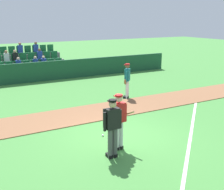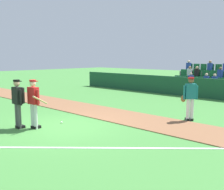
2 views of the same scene
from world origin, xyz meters
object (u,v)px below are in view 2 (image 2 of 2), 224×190
Objects in this scene: umpire_home_plate at (18,101)px; batter_red_jersey at (34,102)px; runner_teal_jersey at (190,97)px; baseball at (62,122)px.

batter_red_jersey is at bearing 39.98° from umpire_home_plate.
runner_teal_jersey is at bearing 55.29° from batter_red_jersey.
batter_red_jersey is 23.78× the size of baseball.
umpire_home_plate is at bearing -126.03° from runner_teal_jersey.
batter_red_jersey and runner_teal_jersey have the same top height.
runner_teal_jersey is at bearing 53.97° from umpire_home_plate.
runner_teal_jersey is 5.17m from baseball.
runner_teal_jersey is at bearing 48.36° from baseball.
umpire_home_plate is 1.85m from baseball.
batter_red_jersey is 1.00× the size of umpire_home_plate.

